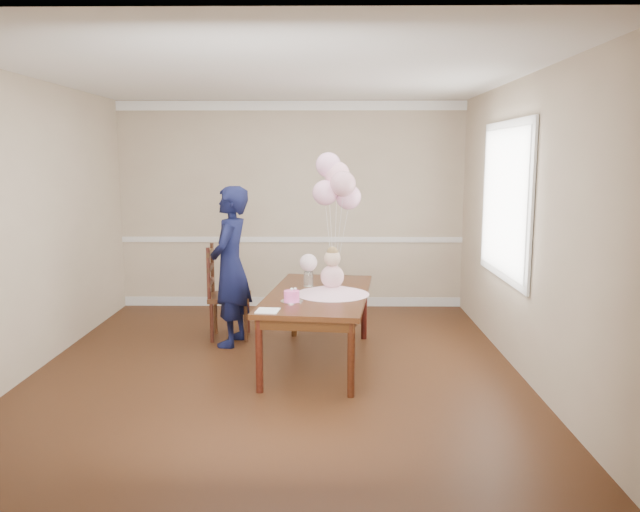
# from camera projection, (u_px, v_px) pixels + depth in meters

# --- Properties ---
(floor) EXTENTS (4.50, 5.00, 0.00)m
(floor) POSITION_uv_depth(u_px,v_px,m) (278.00, 368.00, 5.92)
(floor) COLOR black
(floor) RESTS_ON ground
(ceiling) EXTENTS (4.50, 5.00, 0.02)m
(ceiling) POSITION_uv_depth(u_px,v_px,m) (274.00, 74.00, 5.50)
(ceiling) COLOR white
(ceiling) RESTS_ON wall_back
(wall_back) EXTENTS (4.50, 0.02, 2.70)m
(wall_back) POSITION_uv_depth(u_px,v_px,m) (292.00, 206.00, 8.18)
(wall_back) COLOR tan
(wall_back) RESTS_ON floor
(wall_front) EXTENTS (4.50, 0.02, 2.70)m
(wall_front) POSITION_uv_depth(u_px,v_px,m) (236.00, 279.00, 3.24)
(wall_front) COLOR tan
(wall_front) RESTS_ON floor
(wall_left) EXTENTS (0.02, 5.00, 2.70)m
(wall_left) POSITION_uv_depth(u_px,v_px,m) (32.00, 226.00, 5.73)
(wall_left) COLOR tan
(wall_left) RESTS_ON floor
(wall_right) EXTENTS (0.02, 5.00, 2.70)m
(wall_right) POSITION_uv_depth(u_px,v_px,m) (522.00, 227.00, 5.68)
(wall_right) COLOR tan
(wall_right) RESTS_ON floor
(chair_rail_trim) EXTENTS (4.50, 0.02, 0.07)m
(chair_rail_trim) POSITION_uv_depth(u_px,v_px,m) (292.00, 240.00, 8.24)
(chair_rail_trim) COLOR white
(chair_rail_trim) RESTS_ON wall_back
(crown_molding) EXTENTS (4.50, 0.02, 0.12)m
(crown_molding) POSITION_uv_depth(u_px,v_px,m) (291.00, 106.00, 7.97)
(crown_molding) COLOR white
(crown_molding) RESTS_ON wall_back
(baseboard_trim) EXTENTS (4.50, 0.02, 0.12)m
(baseboard_trim) POSITION_uv_depth(u_px,v_px,m) (292.00, 302.00, 8.37)
(baseboard_trim) COLOR silver
(baseboard_trim) RESTS_ON floor
(window_frame) EXTENTS (0.02, 1.66, 1.56)m
(window_frame) POSITION_uv_depth(u_px,v_px,m) (505.00, 201.00, 6.14)
(window_frame) COLOR silver
(window_frame) RESTS_ON wall_right
(window_blinds) EXTENTS (0.01, 1.50, 1.40)m
(window_blinds) POSITION_uv_depth(u_px,v_px,m) (504.00, 201.00, 6.14)
(window_blinds) COLOR silver
(window_blinds) RESTS_ON wall_right
(dining_table_top) EXTENTS (1.14, 1.95, 0.05)m
(dining_table_top) POSITION_uv_depth(u_px,v_px,m) (318.00, 295.00, 5.98)
(dining_table_top) COLOR black
(dining_table_top) RESTS_ON table_leg_fl
(table_apron) EXTENTS (1.04, 1.85, 0.09)m
(table_apron) POSITION_uv_depth(u_px,v_px,m) (318.00, 302.00, 5.99)
(table_apron) COLOR black
(table_apron) RESTS_ON table_leg_fl
(table_leg_fl) EXTENTS (0.07, 0.07, 0.65)m
(table_leg_fl) POSITION_uv_depth(u_px,v_px,m) (259.00, 355.00, 5.25)
(table_leg_fl) COLOR black
(table_leg_fl) RESTS_ON floor
(table_leg_fr) EXTENTS (0.07, 0.07, 0.65)m
(table_leg_fr) POSITION_uv_depth(u_px,v_px,m) (351.00, 359.00, 5.14)
(table_leg_fr) COLOR black
(table_leg_fr) RESTS_ON floor
(table_leg_bl) EXTENTS (0.07, 0.07, 0.65)m
(table_leg_bl) POSITION_uv_depth(u_px,v_px,m) (294.00, 308.00, 6.91)
(table_leg_bl) COLOR black
(table_leg_bl) RESTS_ON floor
(table_leg_br) EXTENTS (0.07, 0.07, 0.65)m
(table_leg_br) POSITION_uv_depth(u_px,v_px,m) (364.00, 310.00, 6.81)
(table_leg_br) COLOR black
(table_leg_br) RESTS_ON floor
(baby_skirt) EXTENTS (0.78, 0.78, 0.09)m
(baby_skirt) POSITION_uv_depth(u_px,v_px,m) (332.00, 289.00, 5.90)
(baby_skirt) COLOR #F1B2C8
(baby_skirt) RESTS_ON dining_table_top
(baby_torso) EXTENTS (0.22, 0.22, 0.22)m
(baby_torso) POSITION_uv_depth(u_px,v_px,m) (332.00, 277.00, 5.88)
(baby_torso) COLOR pink
(baby_torso) RESTS_ON baby_skirt
(baby_head) EXTENTS (0.16, 0.16, 0.16)m
(baby_head) POSITION_uv_depth(u_px,v_px,m) (332.00, 258.00, 5.85)
(baby_head) COLOR #CDAA8D
(baby_head) RESTS_ON baby_torso
(baby_hair) EXTENTS (0.11, 0.11, 0.11)m
(baby_hair) POSITION_uv_depth(u_px,v_px,m) (332.00, 252.00, 5.85)
(baby_hair) COLOR brown
(baby_hair) RESTS_ON baby_head
(cake_platter) EXTENTS (0.23, 0.23, 0.01)m
(cake_platter) POSITION_uv_depth(u_px,v_px,m) (292.00, 301.00, 5.59)
(cake_platter) COLOR silver
(cake_platter) RESTS_ON dining_table_top
(birthday_cake) EXTENTS (0.15, 0.15, 0.09)m
(birthday_cake) POSITION_uv_depth(u_px,v_px,m) (292.00, 296.00, 5.58)
(birthday_cake) COLOR #FF50B1
(birthday_cake) RESTS_ON cake_platter
(cake_flower_a) EXTENTS (0.03, 0.03, 0.03)m
(cake_flower_a) POSITION_uv_depth(u_px,v_px,m) (292.00, 289.00, 5.57)
(cake_flower_a) COLOR white
(cake_flower_a) RESTS_ON birthday_cake
(cake_flower_b) EXTENTS (0.03, 0.03, 0.03)m
(cake_flower_b) POSITION_uv_depth(u_px,v_px,m) (295.00, 289.00, 5.58)
(cake_flower_b) COLOR silver
(cake_flower_b) RESTS_ON birthday_cake
(rose_vase_near) EXTENTS (0.10, 0.10, 0.15)m
(rose_vase_near) POSITION_uv_depth(u_px,v_px,m) (308.00, 279.00, 6.25)
(rose_vase_near) COLOR white
(rose_vase_near) RESTS_ON dining_table_top
(roses_near) EXTENTS (0.18, 0.18, 0.18)m
(roses_near) POSITION_uv_depth(u_px,v_px,m) (308.00, 263.00, 6.22)
(roses_near) COLOR beige
(roses_near) RESTS_ON rose_vase_near
(napkin) EXTENTS (0.21, 0.21, 0.01)m
(napkin) POSITION_uv_depth(u_px,v_px,m) (268.00, 311.00, 5.24)
(napkin) COLOR white
(napkin) RESTS_ON dining_table_top
(balloon_weight) EXTENTS (0.04, 0.04, 0.02)m
(balloon_weight) POSITION_uv_depth(u_px,v_px,m) (334.00, 281.00, 6.46)
(balloon_weight) COLOR silver
(balloon_weight) RESTS_ON dining_table_top
(balloon_a) EXTENTS (0.26, 0.26, 0.26)m
(balloon_a) POSITION_uv_depth(u_px,v_px,m) (325.00, 193.00, 6.33)
(balloon_a) COLOR #FFB4D6
(balloon_a) RESTS_ON balloon_ribbon_a
(balloon_b) EXTENTS (0.26, 0.26, 0.26)m
(balloon_b) POSITION_uv_depth(u_px,v_px,m) (343.00, 184.00, 6.24)
(balloon_b) COLOR #E19FAE
(balloon_b) RESTS_ON balloon_ribbon_b
(balloon_c) EXTENTS (0.26, 0.26, 0.26)m
(balloon_c) POSITION_uv_depth(u_px,v_px,m) (337.00, 174.00, 6.37)
(balloon_c) COLOR #FFB4C6
(balloon_c) RESTS_ON balloon_ribbon_c
(balloon_d) EXTENTS (0.26, 0.26, 0.26)m
(balloon_d) POSITION_uv_depth(u_px,v_px,m) (328.00, 165.00, 6.39)
(balloon_d) COLOR #FCB2D8
(balloon_d) RESTS_ON balloon_ribbon_d
(balloon_e) EXTENTS (0.26, 0.26, 0.26)m
(balloon_e) POSITION_uv_depth(u_px,v_px,m) (348.00, 197.00, 6.37)
(balloon_e) COLOR #FFB4DA
(balloon_e) RESTS_ON balloon_ribbon_e
(balloon_ribbon_a) EXTENTS (0.08, 0.01, 0.77)m
(balloon_ribbon_a) POSITION_uv_depth(u_px,v_px,m) (330.00, 244.00, 6.40)
(balloon_ribbon_a) COLOR white
(balloon_ribbon_a) RESTS_ON balloon_weight
(balloon_ribbon_b) EXTENTS (0.09, 0.06, 0.86)m
(balloon_ribbon_b) POSITION_uv_depth(u_px,v_px,m) (338.00, 240.00, 6.36)
(balloon_ribbon_b) COLOR silver
(balloon_ribbon_b) RESTS_ON balloon_weight
(balloon_ribbon_c) EXTENTS (0.03, 0.09, 0.96)m
(balloon_ribbon_c) POSITION_uv_depth(u_px,v_px,m) (335.00, 235.00, 6.42)
(balloon_ribbon_c) COLOR white
(balloon_ribbon_c) RESTS_ON balloon_weight
(balloon_ribbon_d) EXTENTS (0.07, 0.10, 1.05)m
(balloon_ribbon_d) POSITION_uv_depth(u_px,v_px,m) (331.00, 230.00, 6.43)
(balloon_ribbon_d) COLOR white
(balloon_ribbon_d) RESTS_ON balloon_weight
(balloon_ribbon_e) EXTENTS (0.14, 0.05, 0.72)m
(balloon_ribbon_e) POSITION_uv_depth(u_px,v_px,m) (341.00, 246.00, 6.43)
(balloon_ribbon_e) COLOR silver
(balloon_ribbon_e) RESTS_ON balloon_weight
(dining_chair_seat) EXTENTS (0.47, 0.47, 0.05)m
(dining_chair_seat) POSITION_uv_depth(u_px,v_px,m) (230.00, 297.00, 6.85)
(dining_chair_seat) COLOR #3B1E10
(dining_chair_seat) RESTS_ON chair_leg_fl
(chair_leg_fl) EXTENTS (0.04, 0.04, 0.44)m
(chair_leg_fl) POSITION_uv_depth(u_px,v_px,m) (212.00, 323.00, 6.69)
(chair_leg_fl) COLOR #33140E
(chair_leg_fl) RESTS_ON floor
(chair_leg_fr) EXTENTS (0.04, 0.04, 0.44)m
(chair_leg_fr) POSITION_uv_depth(u_px,v_px,m) (246.00, 322.00, 6.71)
(chair_leg_fr) COLOR #33190E
(chair_leg_fr) RESTS_ON floor
(chair_leg_bl) EXTENTS (0.04, 0.04, 0.44)m
(chair_leg_bl) POSITION_uv_depth(u_px,v_px,m) (215.00, 314.00, 7.05)
(chair_leg_bl) COLOR #3B1E10
(chair_leg_bl) RESTS_ON floor
(chair_leg_br) EXTENTS (0.04, 0.04, 0.44)m
(chair_leg_br) POSITION_uv_depth(u_px,v_px,m) (248.00, 314.00, 7.07)
(chair_leg_br) COLOR #37150F
(chair_leg_br) RESTS_ON floor
(chair_back_post_l) EXTENTS (0.04, 0.04, 0.57)m
(chair_back_post_l) POSITION_uv_depth(u_px,v_px,m) (208.00, 274.00, 6.61)
(chair_back_post_l) COLOR #39160F
(chair_back_post_l) RESTS_ON dining_chair_seat
(chair_back_post_r) EXTENTS (0.04, 0.04, 0.57)m
(chair_back_post_r) POSITION_uv_depth(u_px,v_px,m) (212.00, 268.00, 6.97)
(chair_back_post_r) COLOR black
(chair_back_post_r) RESTS_ON dining_chair_seat
(chair_slat_low) EXTENTS (0.06, 0.41, 0.05)m
(chair_slat_low) POSITION_uv_depth(u_px,v_px,m) (211.00, 282.00, 6.81)
(chair_slat_low) COLOR #3C1B10
(chair_slat_low) RESTS_ON dining_chair_seat
(chair_slat_mid) EXTENTS (0.06, 0.41, 0.05)m
(chair_slat_mid) POSITION_uv_depth(u_px,v_px,m) (210.00, 267.00, 6.78)
(chair_slat_mid) COLOR #33180E
(chair_slat_mid) RESTS_ON dining_chair_seat
(chair_slat_top) EXTENTS (0.06, 0.41, 0.05)m
(chair_slat_top) POSITION_uv_depth(u_px,v_px,m) (210.00, 253.00, 6.76)
(chair_slat_top) COLOR #3A220F
(chair_slat_top) RESTS_ON dining_chair_seat
(woman) EXTENTS (0.50, 0.67, 1.68)m
(woman) POSITION_uv_depth(u_px,v_px,m) (231.00, 266.00, 6.54)
(woman) COLOR black
(woman) RESTS_ON floor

